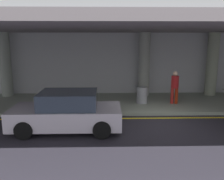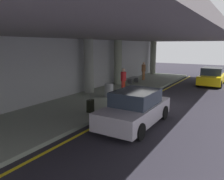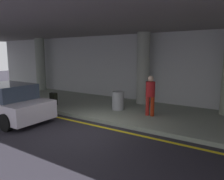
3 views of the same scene
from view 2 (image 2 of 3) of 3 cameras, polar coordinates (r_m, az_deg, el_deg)
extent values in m
plane|color=#27242C|center=(13.38, 10.07, -3.42)|extent=(60.00, 60.00, 0.00)
cube|color=gray|center=(14.72, -1.21, -1.57)|extent=(26.00, 4.20, 0.15)
cube|color=yellow|center=(13.62, 7.52, -3.06)|extent=(26.00, 0.14, 0.01)
cylinder|color=gray|center=(15.26, -6.00, 6.06)|extent=(0.65, 0.65, 3.65)
cylinder|color=gray|center=(18.59, 1.53, 7.08)|extent=(0.65, 0.65, 3.65)
cylinder|color=gray|center=(25.83, 10.48, 8.13)|extent=(0.65, 0.65, 3.65)
cube|color=slate|center=(14.09, 0.48, 13.72)|extent=(28.00, 13.20, 0.30)
cube|color=#ACADB1|center=(15.74, -8.20, 5.90)|extent=(26.00, 0.30, 3.80)
cube|color=#BAB1BF|center=(9.66, 5.85, -5.73)|extent=(4.10, 1.80, 0.70)
cube|color=#2D3847|center=(9.58, 6.19, -1.86)|extent=(2.10, 1.60, 0.60)
cylinder|color=black|center=(11.25, 4.89, -4.45)|extent=(0.64, 0.22, 0.64)
cylinder|color=black|center=(10.64, 13.15, -5.66)|extent=(0.64, 0.22, 0.64)
cylinder|color=black|center=(9.02, -2.88, -8.49)|extent=(0.64, 0.22, 0.64)
cylinder|color=black|center=(8.25, 7.12, -10.53)|extent=(0.64, 0.22, 0.64)
cube|color=yellow|center=(21.03, 24.18, 2.69)|extent=(4.10, 1.80, 0.70)
cube|color=#2D3847|center=(21.05, 24.36, 4.47)|extent=(2.10, 1.60, 0.60)
cylinder|color=black|center=(22.50, 22.45, 2.74)|extent=(0.64, 0.22, 0.64)
cylinder|color=black|center=(22.31, 26.75, 2.32)|extent=(0.64, 0.22, 0.64)
cylinder|color=black|center=(19.87, 21.20, 1.78)|extent=(0.64, 0.22, 0.64)
cylinder|color=black|center=(19.65, 26.06, 1.29)|extent=(0.64, 0.22, 0.64)
cylinder|color=maroon|center=(15.36, 2.72, 0.82)|extent=(0.16, 0.16, 0.82)
cylinder|color=maroon|center=(15.56, 3.11, 0.95)|extent=(0.16, 0.16, 0.82)
cylinder|color=maroon|center=(15.34, 2.94, 3.53)|extent=(0.38, 0.38, 0.62)
sphere|color=beige|center=(15.29, 2.96, 5.12)|extent=(0.24, 0.24, 0.24)
cylinder|color=brown|center=(21.23, 7.93, 3.68)|extent=(0.16, 0.16, 0.82)
cylinder|color=#9D5225|center=(21.43, 8.17, 3.75)|extent=(0.16, 0.16, 0.82)
cylinder|color=brown|center=(21.24, 8.11, 5.64)|extent=(0.38, 0.38, 0.62)
sphere|color=beige|center=(21.20, 8.14, 6.80)|extent=(0.24, 0.24, 0.24)
cube|color=black|center=(11.01, -5.58, -4.06)|extent=(0.36, 0.22, 0.62)
cylinder|color=slate|center=(10.90, -5.62, -1.78)|extent=(0.02, 0.02, 0.28)
cube|color=slate|center=(19.49, 5.43, 3.17)|extent=(1.60, 0.50, 0.06)
cube|color=#4C4C51|center=(18.98, 4.60, 2.23)|extent=(0.10, 0.40, 0.42)
cube|color=#4C4C51|center=(20.08, 6.20, 2.71)|extent=(0.10, 0.40, 0.42)
cylinder|color=gray|center=(14.12, -0.80, -0.06)|extent=(0.56, 0.56, 0.85)
camera|label=1|loc=(11.05, 58.68, 6.03)|focal=39.29mm
camera|label=3|loc=(16.96, 35.26, 7.03)|focal=35.04mm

